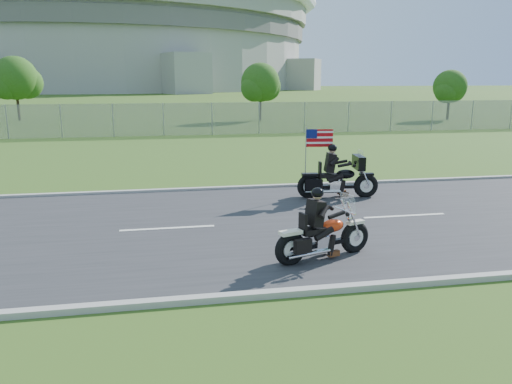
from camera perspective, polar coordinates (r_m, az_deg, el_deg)
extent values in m
plane|color=#2E551A|center=(12.12, -0.56, -3.85)|extent=(420.00, 420.00, 0.00)
cube|color=#28282B|center=(12.12, -0.56, -3.76)|extent=(120.00, 8.00, 0.04)
cube|color=#9E9B93|center=(15.99, -3.06, 0.44)|extent=(120.00, 0.18, 0.12)
cube|color=#9E9B93|center=(8.39, 4.29, -11.38)|extent=(120.00, 0.18, 0.12)
cube|color=gray|center=(31.68, -16.02, 7.89)|extent=(60.00, 0.03, 2.00)
cylinder|color=#A3A099|center=(182.45, -16.64, 14.42)|extent=(130.00, 130.00, 20.00)
cylinder|color=#605E5B|center=(182.83, -16.78, 16.61)|extent=(132.00, 132.00, 4.00)
cylinder|color=#A3A099|center=(183.37, -16.91, 18.47)|extent=(134.00, 134.00, 6.00)
torus|color=white|center=(183.84, -17.00, 19.71)|extent=(140.40, 140.40, 4.40)
cylinder|color=#382316|center=(42.26, 0.48, 9.86)|extent=(0.22, 0.22, 2.52)
sphere|color=#2A4B14|center=(42.20, 0.48, 12.43)|extent=(3.20, 3.20, 3.20)
sphere|color=#2A4B14|center=(42.80, 1.22, 11.95)|extent=(2.40, 2.40, 2.40)
sphere|color=#2A4B14|center=(41.71, -0.18, 11.80)|extent=(2.24, 2.24, 2.24)
cylinder|color=#382316|center=(47.05, -25.57, 9.11)|extent=(0.22, 0.22, 2.80)
sphere|color=#2A4B14|center=(47.00, -25.82, 11.65)|extent=(3.60, 3.60, 3.60)
sphere|color=#2A4B14|center=(47.35, -24.75, 11.27)|extent=(2.70, 2.70, 2.70)
sphere|color=#2A4B14|center=(46.73, -26.66, 10.96)|extent=(2.52, 2.52, 2.52)
cylinder|color=#382316|center=(46.22, 21.12, 9.10)|extent=(0.22, 0.22, 2.24)
sphere|color=#2A4B14|center=(46.16, 21.29, 11.18)|extent=(2.80, 2.80, 2.80)
sphere|color=#2A4B14|center=(46.82, 21.58, 10.77)|extent=(2.10, 2.10, 2.10)
sphere|color=#2A4B14|center=(45.62, 20.95, 10.69)|extent=(1.96, 1.96, 1.96)
torus|color=black|center=(10.34, 11.20, -5.08)|extent=(0.68, 0.35, 0.66)
torus|color=black|center=(9.49, 3.96, -6.51)|extent=(0.68, 0.35, 0.66)
ellipsoid|color=red|center=(9.91, 8.73, -3.82)|extent=(0.57, 0.42, 0.25)
cube|color=black|center=(9.66, 6.48, -4.42)|extent=(0.55, 0.41, 0.11)
cube|color=black|center=(9.59, 6.76, -2.38)|extent=(0.31, 0.41, 0.49)
sphere|color=black|center=(9.52, 7.04, -0.10)|extent=(0.30, 0.30, 0.24)
cube|color=silver|center=(10.01, 10.47, -1.16)|extent=(0.16, 0.40, 0.36)
torus|color=black|center=(15.14, 12.45, 0.71)|extent=(0.75, 0.27, 0.74)
torus|color=black|center=(14.76, 6.13, 0.64)|extent=(0.75, 0.27, 0.74)
ellipsoid|color=black|center=(14.91, 10.20, 2.03)|extent=(0.59, 0.38, 0.28)
cube|color=black|center=(14.80, 8.24, 1.86)|extent=(0.58, 0.36, 0.12)
cube|color=black|center=(14.74, 8.48, 3.34)|extent=(0.28, 0.42, 0.55)
sphere|color=black|center=(14.69, 8.73, 4.99)|extent=(0.30, 0.30, 0.27)
cube|color=black|center=(14.94, 11.66, 3.34)|extent=(0.31, 0.82, 0.40)
cube|color=#B70C11|center=(14.78, 7.27, 6.13)|extent=(0.79, 0.12, 0.52)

